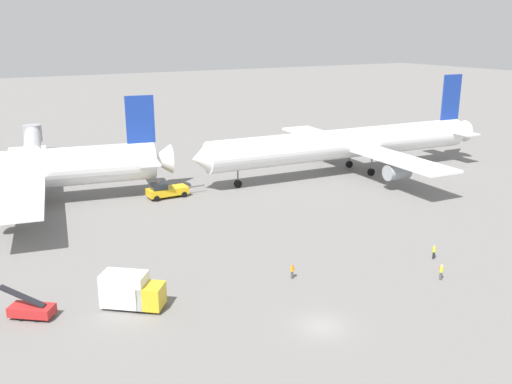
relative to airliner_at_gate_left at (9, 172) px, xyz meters
name	(u,v)px	position (x,y,z in m)	size (l,w,h in m)	color
ground_plane	(322,326)	(19.18, -51.51, -5.39)	(600.00, 600.00, 0.00)	slate
airliner_at_gate_left	(9,172)	(0.00, 0.00, 0.00)	(49.06, 44.49, 15.80)	white
airliner_being_pushed	(347,144)	(56.09, -8.94, 0.15)	(58.99, 45.78, 17.11)	white
pushback_tug	(166,190)	(21.68, -6.96, -4.22)	(9.57, 2.97, 2.77)	gold
gse_catering_truck_tall	(132,291)	(5.63, -39.67, -3.63)	(6.04, 5.55, 3.50)	gold
gse_belt_loader_portside	(31,309)	(-3.02, -36.89, -4.56)	(4.65, 4.00, 3.02)	red
ground_crew_ramp_agent_by_cones	(292,271)	(22.42, -41.83, -4.54)	(0.36, 0.50, 1.64)	#4C4C51
ground_crew_marshaller_foreground	(434,252)	(39.58, -45.56, -4.52)	(0.36, 0.36, 1.67)	black
ground_crew_wing_walker_right	(441,272)	(35.89, -49.99, -4.47)	(0.36, 0.49, 1.75)	#4C4C51
jet_bridge	(32,140)	(7.87, 30.01, -1.10)	(6.74, 23.10, 6.07)	#B7B7BC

